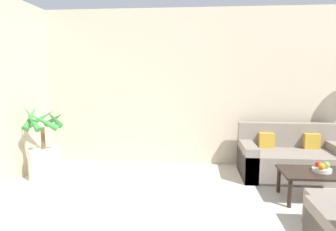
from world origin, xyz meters
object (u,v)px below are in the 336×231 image
(sofa_loveseat, at_px, (291,159))
(orange_fruit, at_px, (322,166))
(coffee_table, at_px, (319,176))
(fruit_bowl, at_px, (322,170))
(apple_green, at_px, (326,165))
(potted_palm, at_px, (44,154))
(apple_red, at_px, (318,164))

(sofa_loveseat, relative_size, orange_fruit, 18.93)
(coffee_table, distance_m, fruit_bowl, 0.08)
(apple_green, bearing_deg, orange_fruit, -140.73)
(fruit_bowl, height_order, apple_green, apple_green)
(coffee_table, height_order, orange_fruit, orange_fruit)
(sofa_loveseat, xyz_separation_m, apple_green, (0.14, -0.89, 0.19))
(potted_palm, distance_m, apple_green, 3.95)
(orange_fruit, bearing_deg, fruit_bowl, 63.79)
(potted_palm, distance_m, apple_red, 3.86)
(potted_palm, relative_size, fruit_bowl, 5.01)
(apple_red, distance_m, apple_green, 0.09)
(coffee_table, height_order, apple_red, apple_red)
(coffee_table, bearing_deg, orange_fruit, -85.12)
(coffee_table, distance_m, apple_green, 0.16)
(coffee_table, relative_size, orange_fruit, 11.20)
(sofa_loveseat, xyz_separation_m, apple_red, (0.05, -0.85, 0.19))
(fruit_bowl, distance_m, apple_red, 0.08)
(apple_green, bearing_deg, sofa_loveseat, 98.60)
(fruit_bowl, bearing_deg, potted_palm, 173.06)
(fruit_bowl, bearing_deg, apple_red, 119.59)
(potted_palm, relative_size, orange_fruit, 13.90)
(sofa_loveseat, xyz_separation_m, orange_fruit, (0.05, -0.96, 0.19))
(sofa_loveseat, bearing_deg, apple_red, -86.50)
(potted_palm, xyz_separation_m, sofa_loveseat, (3.78, 0.43, -0.12))
(coffee_table, bearing_deg, apple_red, 85.73)
(sofa_loveseat, relative_size, coffee_table, 1.69)
(fruit_bowl, xyz_separation_m, apple_red, (-0.03, 0.05, 0.06))
(sofa_loveseat, xyz_separation_m, coffee_table, (0.05, -0.91, 0.06))
(potted_palm, relative_size, coffee_table, 1.24)
(sofa_loveseat, bearing_deg, potted_palm, -173.51)
(orange_fruit, bearing_deg, potted_palm, 172.12)
(potted_palm, height_order, coffee_table, potted_palm)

